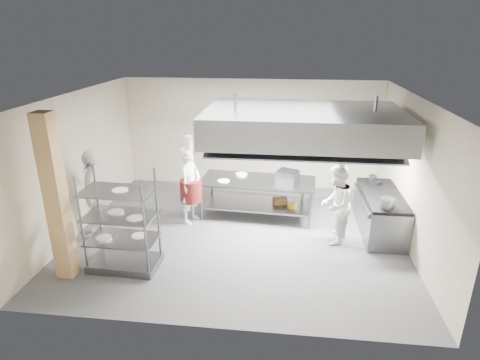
# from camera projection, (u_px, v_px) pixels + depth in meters

# --- Properties ---
(floor) EXTENTS (7.00, 7.00, 0.00)m
(floor) POSITION_uv_depth(u_px,v_px,m) (238.00, 234.00, 8.82)
(floor) COLOR #3A3A3C
(floor) RESTS_ON ground
(ceiling) EXTENTS (7.00, 7.00, 0.00)m
(ceiling) POSITION_uv_depth(u_px,v_px,m) (238.00, 96.00, 7.76)
(ceiling) COLOR silver
(ceiling) RESTS_ON wall_back
(wall_back) EXTENTS (7.00, 0.00, 7.00)m
(wall_back) POSITION_uv_depth(u_px,v_px,m) (251.00, 134.00, 11.08)
(wall_back) COLOR tan
(wall_back) RESTS_ON ground
(wall_left) EXTENTS (0.00, 6.00, 6.00)m
(wall_left) POSITION_uv_depth(u_px,v_px,m) (78.00, 163.00, 8.67)
(wall_left) COLOR tan
(wall_left) RESTS_ON ground
(wall_right) EXTENTS (0.00, 6.00, 6.00)m
(wall_right) POSITION_uv_depth(u_px,v_px,m) (414.00, 176.00, 7.91)
(wall_right) COLOR tan
(wall_right) RESTS_ON ground
(column) EXTENTS (0.30, 0.30, 3.00)m
(column) POSITION_uv_depth(u_px,v_px,m) (56.00, 199.00, 6.84)
(column) COLOR #DCAF70
(column) RESTS_ON floor
(exhaust_hood) EXTENTS (4.00, 2.50, 0.60)m
(exhaust_hood) POSITION_uv_depth(u_px,v_px,m) (303.00, 124.00, 8.21)
(exhaust_hood) COLOR gray
(exhaust_hood) RESTS_ON ceiling
(hood_strip_a) EXTENTS (1.60, 0.12, 0.04)m
(hood_strip_a) POSITION_uv_depth(u_px,v_px,m) (259.00, 138.00, 8.42)
(hood_strip_a) COLOR white
(hood_strip_a) RESTS_ON exhaust_hood
(hood_strip_b) EXTENTS (1.60, 0.12, 0.04)m
(hood_strip_b) POSITION_uv_depth(u_px,v_px,m) (347.00, 140.00, 8.22)
(hood_strip_b) COLOR white
(hood_strip_b) RESTS_ON exhaust_hood
(wall_shelf) EXTENTS (1.50, 0.28, 0.04)m
(wall_shelf) POSITION_uv_depth(u_px,v_px,m) (317.00, 138.00, 10.74)
(wall_shelf) COLOR gray
(wall_shelf) RESTS_ON wall_back
(island) EXTENTS (2.73, 1.28, 0.91)m
(island) POSITION_uv_depth(u_px,v_px,m) (258.00, 198.00, 9.55)
(island) COLOR slate
(island) RESTS_ON floor
(island_worktop) EXTENTS (2.73, 1.28, 0.06)m
(island_worktop) POSITION_uv_depth(u_px,v_px,m) (258.00, 181.00, 9.40)
(island_worktop) COLOR gray
(island_worktop) RESTS_ON island
(island_undershelf) EXTENTS (2.51, 1.16, 0.04)m
(island_undershelf) POSITION_uv_depth(u_px,v_px,m) (258.00, 204.00, 9.60)
(island_undershelf) COLOR slate
(island_undershelf) RESTS_ON island
(pass_rack) EXTENTS (1.30, 0.79, 1.91)m
(pass_rack) POSITION_uv_depth(u_px,v_px,m) (121.00, 221.00, 7.27)
(pass_rack) COLOR gray
(pass_rack) RESTS_ON floor
(cooking_range) EXTENTS (0.80, 2.00, 0.84)m
(cooking_range) POSITION_uv_depth(u_px,v_px,m) (380.00, 214.00, 8.80)
(cooking_range) COLOR slate
(cooking_range) RESTS_ON floor
(range_top) EXTENTS (0.78, 1.96, 0.06)m
(range_top) POSITION_uv_depth(u_px,v_px,m) (382.00, 195.00, 8.64)
(range_top) COLOR black
(range_top) RESTS_ON cooking_range
(chef_head) EXTENTS (0.60, 0.75, 1.79)m
(chef_head) POSITION_uv_depth(u_px,v_px,m) (190.00, 185.00, 9.11)
(chef_head) COLOR silver
(chef_head) RESTS_ON floor
(chef_line) EXTENTS (0.87, 0.98, 1.69)m
(chef_line) POSITION_uv_depth(u_px,v_px,m) (336.00, 205.00, 8.21)
(chef_line) COLOR white
(chef_line) RESTS_ON floor
(chef_plating) EXTENTS (0.76, 1.21, 1.92)m
(chef_plating) POSITION_uv_depth(u_px,v_px,m) (95.00, 194.00, 8.44)
(chef_plating) COLOR silver
(chef_plating) RESTS_ON floor
(griddle) EXTENTS (0.58, 0.52, 0.23)m
(griddle) POSITION_uv_depth(u_px,v_px,m) (287.00, 176.00, 9.32)
(griddle) COLOR slate
(griddle) RESTS_ON island_worktop
(wicker_basket) EXTENTS (0.36, 0.30, 0.14)m
(wicker_basket) POSITION_uv_depth(u_px,v_px,m) (280.00, 201.00, 9.55)
(wicker_basket) COLOR olive
(wicker_basket) RESTS_ON island_undershelf
(stockpot) EXTENTS (0.29, 0.29, 0.20)m
(stockpot) POSITION_uv_depth(u_px,v_px,m) (387.00, 203.00, 7.91)
(stockpot) COLOR gray
(stockpot) RESTS_ON range_top
(plate_stack) EXTENTS (0.28, 0.28, 0.05)m
(plate_stack) POSITION_uv_depth(u_px,v_px,m) (123.00, 238.00, 7.40)
(plate_stack) COLOR white
(plate_stack) RESTS_ON pass_rack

